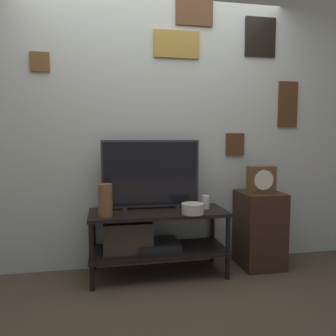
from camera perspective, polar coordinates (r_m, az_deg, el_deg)
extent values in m
plane|color=#4C3D2D|center=(2.84, -0.72, -20.20)|extent=(12.00, 12.00, 0.00)
cube|color=beige|center=(3.12, -2.58, 7.61)|extent=(6.40, 0.06, 2.70)
cube|color=#4C2D19|center=(3.56, 20.13, 10.35)|extent=(0.20, 0.02, 0.45)
cube|color=slate|center=(3.55, 20.18, 10.36)|extent=(0.17, 0.01, 0.42)
cube|color=#4C2D19|center=(3.36, 4.63, 25.41)|extent=(0.35, 0.02, 0.24)
cube|color=#2D2D33|center=(3.35, 4.67, 25.45)|extent=(0.32, 0.01, 0.20)
cube|color=brown|center=(3.16, -21.43, 16.85)|extent=(0.16, 0.02, 0.17)
cube|color=slate|center=(3.15, -21.45, 16.87)|extent=(0.12, 0.01, 0.13)
cube|color=#4C2D19|center=(3.29, 11.57, 4.08)|extent=(0.18, 0.02, 0.22)
cube|color=slate|center=(3.29, 11.62, 4.08)|extent=(0.15, 0.01, 0.18)
cube|color=olive|center=(3.23, 1.52, 20.75)|extent=(0.43, 0.02, 0.25)
cube|color=slate|center=(3.23, 1.54, 20.78)|extent=(0.39, 0.01, 0.21)
cube|color=black|center=(3.53, 15.79, 21.09)|extent=(0.31, 0.02, 0.37)
cube|color=white|center=(3.52, 15.84, 21.12)|extent=(0.27, 0.01, 0.34)
cube|color=black|center=(2.91, -1.69, -7.77)|extent=(1.20, 0.47, 0.03)
cube|color=black|center=(3.01, -1.68, -14.17)|extent=(1.20, 0.47, 0.03)
cylinder|color=black|center=(2.76, -13.16, -14.61)|extent=(0.04, 0.04, 0.58)
cylinder|color=black|center=(2.94, 10.37, -13.29)|extent=(0.04, 0.04, 0.58)
cylinder|color=black|center=(3.15, -12.86, -12.07)|extent=(0.04, 0.04, 0.58)
cylinder|color=black|center=(3.31, 7.74, -11.12)|extent=(0.04, 0.04, 0.58)
cube|color=black|center=(2.99, -1.68, -13.27)|extent=(0.36, 0.33, 0.07)
cube|color=#47382D|center=(2.94, -7.02, -11.70)|extent=(0.42, 0.26, 0.26)
cylinder|color=#333338|center=(2.98, -7.63, -7.02)|extent=(0.05, 0.05, 0.02)
cylinder|color=#333338|center=(3.05, 1.59, -6.71)|extent=(0.05, 0.05, 0.02)
cube|color=#333338|center=(2.95, -3.00, -0.96)|extent=(0.88, 0.04, 0.60)
cube|color=black|center=(2.94, -2.95, -1.00)|extent=(0.85, 0.01, 0.57)
cylinder|color=beige|center=(2.80, 4.32, -7.06)|extent=(0.19, 0.19, 0.09)
cylinder|color=brown|center=(2.72, -10.86, -5.56)|extent=(0.12, 0.12, 0.27)
cylinder|color=silver|center=(3.00, 6.55, -5.93)|extent=(0.07, 0.07, 0.12)
cube|color=#382319|center=(3.29, 15.62, -10.20)|extent=(0.38, 0.41, 0.71)
cube|color=brown|center=(3.18, 15.93, -1.92)|extent=(0.26, 0.10, 0.25)
cylinder|color=white|center=(3.13, 16.37, -2.04)|extent=(0.19, 0.01, 0.19)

